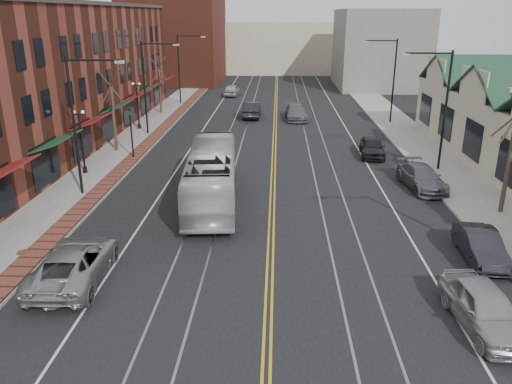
# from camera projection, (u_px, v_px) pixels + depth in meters

# --- Properties ---
(sidewalk_left) EXTENTS (4.00, 120.00, 0.15)m
(sidewalk_left) POSITION_uv_depth(u_px,v_px,m) (97.00, 174.00, 33.95)
(sidewalk_left) COLOR gray
(sidewalk_left) RESTS_ON ground
(sidewalk_right) EXTENTS (4.00, 120.00, 0.15)m
(sidewalk_right) POSITION_uv_depth(u_px,v_px,m) (454.00, 179.00, 32.97)
(sidewalk_right) COLOR gray
(sidewalk_right) RESTS_ON ground
(building_left) EXTENTS (10.00, 50.00, 11.00)m
(building_left) POSITION_uv_depth(u_px,v_px,m) (32.00, 80.00, 38.99)
(building_left) COLOR maroon
(building_left) RESTS_ON ground
(backdrop_left) EXTENTS (14.00, 18.00, 14.00)m
(backdrop_left) POSITION_uv_depth(u_px,v_px,m) (176.00, 36.00, 78.81)
(backdrop_left) COLOR maroon
(backdrop_left) RESTS_ON ground
(backdrop_mid) EXTENTS (22.00, 14.00, 9.00)m
(backdrop_mid) POSITION_uv_depth(u_px,v_px,m) (277.00, 47.00, 93.11)
(backdrop_mid) COLOR beige
(backdrop_mid) RESTS_ON ground
(backdrop_right) EXTENTS (12.00, 16.00, 11.00)m
(backdrop_right) POSITION_uv_depth(u_px,v_px,m) (379.00, 49.00, 73.34)
(backdrop_right) COLOR slate
(backdrop_right) RESTS_ON ground
(streetlight_l_1) EXTENTS (3.33, 0.25, 8.00)m
(streetlight_l_1) POSITION_uv_depth(u_px,v_px,m) (80.00, 113.00, 28.48)
(streetlight_l_1) COLOR black
(streetlight_l_1) RESTS_ON sidewalk_left
(streetlight_l_2) EXTENTS (3.33, 0.25, 8.00)m
(streetlight_l_2) POSITION_uv_depth(u_px,v_px,m) (149.00, 78.00, 43.53)
(streetlight_l_2) COLOR black
(streetlight_l_2) RESTS_ON sidewalk_left
(streetlight_l_3) EXTENTS (3.33, 0.25, 8.00)m
(streetlight_l_3) POSITION_uv_depth(u_px,v_px,m) (182.00, 62.00, 58.58)
(streetlight_l_3) COLOR black
(streetlight_l_3) RESTS_ON sidewalk_left
(streetlight_r_1) EXTENTS (3.33, 0.25, 8.00)m
(streetlight_r_1) POSITION_uv_depth(u_px,v_px,m) (440.00, 99.00, 33.22)
(streetlight_r_1) COLOR black
(streetlight_r_1) RESTS_ON sidewalk_right
(streetlight_r_2) EXTENTS (3.33, 0.25, 8.00)m
(streetlight_r_2) POSITION_uv_depth(u_px,v_px,m) (390.00, 72.00, 48.27)
(streetlight_r_2) COLOR black
(streetlight_r_2) RESTS_ON sidewalk_right
(lamppost_l_2) EXTENTS (0.84, 0.28, 4.27)m
(lamppost_l_2) POSITION_uv_depth(u_px,v_px,m) (82.00, 143.00, 33.27)
(lamppost_l_2) COLOR black
(lamppost_l_2) RESTS_ON sidewalk_left
(lamppost_l_3) EXTENTS (0.84, 0.28, 4.27)m
(lamppost_l_3) POSITION_uv_depth(u_px,v_px,m) (138.00, 107.00, 46.44)
(lamppost_l_3) COLOR black
(lamppost_l_3) RESTS_ON sidewalk_left
(tree_left_near) EXTENTS (1.78, 1.37, 6.48)m
(tree_left_near) POSITION_uv_depth(u_px,v_px,m) (113.00, 108.00, 38.46)
(tree_left_near) COLOR #382B21
(tree_left_near) RESTS_ON sidewalk_left
(tree_left_far) EXTENTS (1.66, 1.28, 6.02)m
(tree_left_far) POSITION_uv_depth(u_px,v_px,m) (160.00, 84.00, 53.59)
(tree_left_far) COLOR #382B21
(tree_left_far) RESTS_ON sidewalk_left
(tree_right_mid) EXTENTS (1.90, 1.46, 6.93)m
(tree_right_mid) POSITION_uv_depth(u_px,v_px,m) (512.00, 148.00, 26.07)
(tree_right_mid) COLOR #382B21
(tree_right_mid) RESTS_ON sidewalk_right
(manhole_far) EXTENTS (0.60, 0.60, 0.02)m
(manhole_far) POSITION_uv_depth(u_px,v_px,m) (24.00, 252.00, 22.60)
(manhole_far) COLOR #592D19
(manhole_far) RESTS_ON sidewalk_left
(traffic_signal) EXTENTS (0.18, 0.15, 3.80)m
(traffic_signal) POSITION_uv_depth(u_px,v_px,m) (131.00, 128.00, 36.89)
(traffic_signal) COLOR black
(traffic_signal) RESTS_ON sidewalk_left
(transit_bus) EXTENTS (3.57, 11.49, 3.15)m
(transit_bus) POSITION_uv_depth(u_px,v_px,m) (212.00, 175.00, 28.73)
(transit_bus) COLOR silver
(transit_bus) RESTS_ON ground
(parked_suv) EXTENTS (2.84, 5.73, 1.56)m
(parked_suv) POSITION_uv_depth(u_px,v_px,m) (74.00, 263.00, 20.31)
(parked_suv) COLOR #989B9F
(parked_suv) RESTS_ON ground
(parked_car_a) EXTENTS (2.24, 4.64, 1.53)m
(parked_car_a) POSITION_uv_depth(u_px,v_px,m) (485.00, 308.00, 17.25)
(parked_car_a) COLOR #A1A4A8
(parked_car_a) RESTS_ON ground
(parked_car_b) EXTENTS (1.64, 4.18, 1.36)m
(parked_car_b) POSITION_uv_depth(u_px,v_px,m) (481.00, 246.00, 22.04)
(parked_car_b) COLOR #222228
(parked_car_b) RESTS_ON ground
(parked_car_c) EXTENTS (2.60, 5.09, 1.41)m
(parked_car_c) POSITION_uv_depth(u_px,v_px,m) (422.00, 177.00, 31.16)
(parked_car_c) COLOR #58595F
(parked_car_c) RESTS_ON ground
(parked_car_d) EXTENTS (2.12, 4.48, 1.48)m
(parked_car_d) POSITION_uv_depth(u_px,v_px,m) (372.00, 147.00, 38.18)
(parked_car_d) COLOR black
(parked_car_d) RESTS_ON ground
(distant_car_left) EXTENTS (1.77, 4.95, 1.63)m
(distant_car_left) POSITION_uv_depth(u_px,v_px,m) (252.00, 110.00, 52.54)
(distant_car_left) COLOR black
(distant_car_left) RESTS_ON ground
(distant_car_right) EXTENTS (2.38, 5.32, 1.52)m
(distant_car_right) POSITION_uv_depth(u_px,v_px,m) (296.00, 112.00, 51.50)
(distant_car_right) COLOR slate
(distant_car_right) RESTS_ON ground
(distant_car_far) EXTENTS (2.13, 4.62, 1.53)m
(distant_car_far) POSITION_uv_depth(u_px,v_px,m) (232.00, 90.00, 66.46)
(distant_car_far) COLOR #AFB4B7
(distant_car_far) RESTS_ON ground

